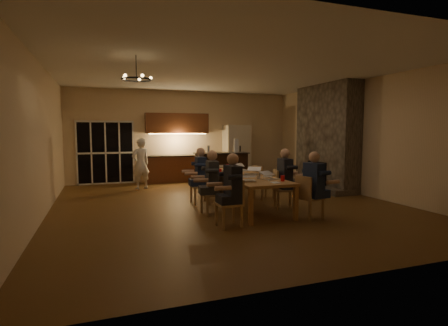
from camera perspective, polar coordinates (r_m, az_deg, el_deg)
The scene contains 44 objects.
floor at distance 8.57m, azimuth 0.47°, elevation -6.78°, with size 9.00×9.00×0.00m, color brown.
back_wall at distance 12.73m, azimuth -6.55°, elevation 4.38°, with size 8.00×0.04×3.20m, color beige.
left_wall at distance 7.96m, azimuth -27.90°, elevation 3.30°, with size 0.04×9.00×3.20m, color beige.
right_wall at distance 10.47m, azimuth 21.66°, elevation 3.86°, with size 0.04×9.00×3.20m, color beige.
ceiling at distance 8.51m, azimuth 0.48°, elevation 14.95°, with size 8.00×9.00×0.04m, color white.
french_doors at distance 12.37m, azimuth -18.75°, elevation 1.56°, with size 1.86×0.08×2.10m, color black.
fireplace at distance 11.21m, azimuth 16.37°, elevation 4.09°, with size 0.58×2.50×3.20m, color #695F52.
kitchenette at distance 12.36m, azimuth -7.55°, elevation 2.49°, with size 2.24×0.68×2.40m, color brown, non-canonical shape.
refrigerator at distance 12.96m, azimuth 2.06°, elevation 1.78°, with size 0.90×0.68×2.00m, color beige.
dining_table at distance 8.32m, azimuth 2.95°, elevation -4.52°, with size 1.10×3.35×0.75m, color tan.
bar_island at distance 11.48m, azimuth -0.43°, elevation -0.98°, with size 1.74×0.68×1.08m, color black.
chair_left_near at distance 6.55m, azimuth 0.77°, elevation -6.57°, with size 0.44×0.44×0.89m, color tan, non-canonical shape.
chair_left_mid at distance 7.52m, azimuth -1.93°, elevation -5.04°, with size 0.44×0.44×0.89m, color tan, non-canonical shape.
chair_left_far at distance 8.63m, azimuth -3.93°, elevation -3.70°, with size 0.44×0.44×0.89m, color tan, non-canonical shape.
chair_right_near at distance 7.33m, azimuth 13.88°, elevation -5.45°, with size 0.44×0.44×0.89m, color tan, non-canonical shape.
chair_right_mid at distance 8.22m, azimuth 9.81°, elevation -4.22°, with size 0.44×0.44×0.89m, color tan, non-canonical shape.
chair_right_far at distance 9.23m, azimuth 6.55°, elevation -3.14°, with size 0.44×0.44×0.89m, color tan, non-canonical shape.
person_left_near at distance 6.51m, azimuth 1.43°, elevation -4.46°, with size 0.60×0.60×1.38m, color #252730, non-canonical shape.
person_right_near at distance 7.25m, azimuth 14.43°, elevation -3.62°, with size 0.60×0.60×1.38m, color #1B2344, non-canonical shape.
person_left_mid at distance 7.47m, azimuth -1.93°, elevation -3.20°, with size 0.60×0.60×1.38m, color #363A40, non-canonical shape.
person_right_mid at distance 8.21m, azimuth 9.89°, elevation -2.50°, with size 0.60×0.60×1.38m, color #252730, non-canonical shape.
person_left_far at distance 8.61m, azimuth -3.82°, elevation -2.08°, with size 0.60×0.60×1.38m, color #1B2344, non-canonical shape.
standing_person at distance 11.03m, azimuth -13.44°, elevation -0.12°, with size 0.57×0.37×1.56m, color white.
chandelier at distance 6.92m, azimuth -14.11°, elevation 13.09°, with size 0.56×0.56×0.03m, color black.
laptop_a at distance 7.25m, azimuth 3.89°, elevation -2.08°, with size 0.32×0.28×0.23m, color silver, non-canonical shape.
laptop_b at distance 7.55m, azimuth 7.64°, elevation -1.83°, with size 0.32×0.28×0.23m, color silver, non-canonical shape.
laptop_c at distance 8.25m, azimuth 1.55°, elevation -1.18°, with size 0.32×0.28×0.23m, color silver, non-canonical shape.
laptop_d at distance 8.38m, azimuth 4.87°, elevation -1.09°, with size 0.32×0.28×0.23m, color silver, non-canonical shape.
laptop_e at distance 9.17m, azimuth -0.97°, elevation -0.53°, with size 0.32×0.28×0.23m, color silver, non-canonical shape.
laptop_f at distance 9.28m, azimuth 2.56°, elevation -0.46°, with size 0.32×0.28×0.23m, color silver, non-canonical shape.
mug_front at distance 7.80m, azimuth 3.67°, elevation -2.02°, with size 0.09×0.09×0.10m, color white.
mug_mid at distance 8.86m, azimuth 2.29°, elevation -1.15°, with size 0.08×0.08×0.10m, color white.
mug_back at distance 8.92m, azimuth -1.08°, elevation -1.10°, with size 0.09×0.09×0.10m, color white.
redcup_near at distance 7.33m, azimuth 9.55°, elevation -2.48°, with size 0.08×0.08×0.12m, color #BA0C13.
redcup_mid at distance 8.47m, azimuth -0.71°, elevation -1.37°, with size 0.09×0.09×0.12m, color #BA0C13.
redcup_far at distance 9.66m, azimuth 0.61°, elevation -0.55°, with size 0.08×0.08×0.12m, color #BA0C13.
can_silver at distance 7.62m, azimuth 5.65°, elevation -2.14°, with size 0.07×0.07×0.12m, color #B2B2B7.
can_cola at distance 9.47m, azimuth -1.18°, elevation -0.67°, with size 0.07×0.07×0.12m, color #3F0F0C.
plate_near at distance 7.95m, azimuth 7.14°, elevation -2.22°, with size 0.23×0.23×0.02m, color white.
plate_left at distance 7.29m, azimuth 3.88°, elevation -2.87°, with size 0.25×0.25×0.02m, color white.
plate_far at distance 9.13m, azimuth 3.27°, elevation -1.22°, with size 0.25×0.25×0.02m, color white.
notepad at distance 7.08m, azimuth 8.39°, elevation -3.18°, with size 0.15×0.21×0.01m, color white.
bar_bottle at distance 11.25m, azimuth -2.55°, elevation 2.26°, with size 0.07×0.07×0.24m, color #99999E.
bar_blender at distance 11.64m, azimuth 1.99°, elevation 2.87°, with size 0.14×0.14×0.45m, color silver.
Camera 1 is at (-2.88, -7.87, 1.79)m, focal length 28.00 mm.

